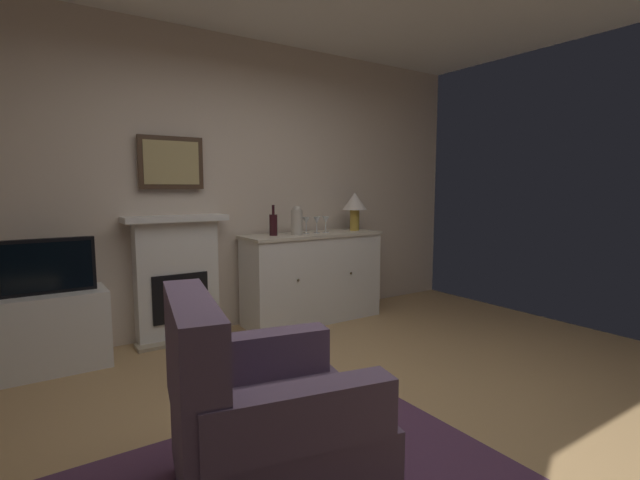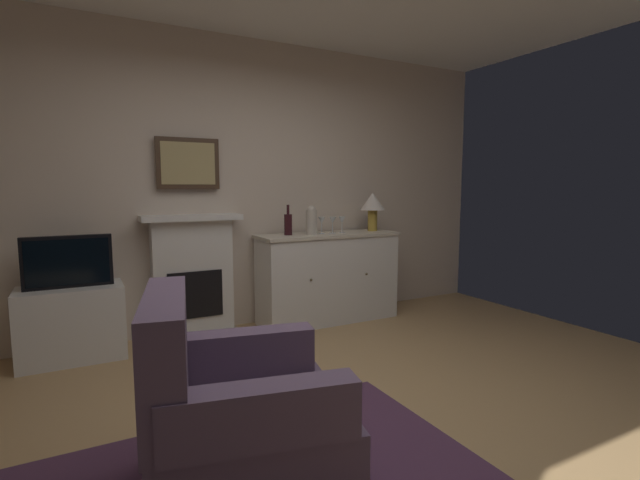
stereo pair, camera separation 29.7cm
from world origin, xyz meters
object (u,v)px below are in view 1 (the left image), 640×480
object	(u,v)px
framed_picture	(171,163)
table_lamp	(355,204)
wine_bottle	(273,224)
wine_glass_center	(317,221)
sideboard_cabinet	(312,277)
fireplace_unit	(177,278)
armchair	(260,418)
wine_glass_right	(326,221)
vase_decorative	(297,220)
tv_cabinet	(52,331)
wine_glass_left	(306,221)
tv_set	(48,266)

from	to	relation	value
framed_picture	table_lamp	xyz separation A→B (m)	(1.83, -0.22, -0.39)
wine_bottle	wine_glass_center	bearing A→B (deg)	-6.25
sideboard_cabinet	wine_glass_center	distance (m)	0.57
wine_bottle	wine_glass_center	distance (m)	0.46
fireplace_unit	armchair	size ratio (longest dim) A/B	1.16
fireplace_unit	wine_glass_right	xyz separation A→B (m)	(1.45, -0.19, 0.46)
vase_decorative	tv_cabinet	bearing A→B (deg)	178.20
wine_glass_left	wine_glass_center	distance (m)	0.11
fireplace_unit	vase_decorative	bearing A→B (deg)	-11.78
vase_decorative	armchair	bearing A→B (deg)	-124.47
fireplace_unit	wine_bottle	size ratio (longest dim) A/B	3.79
sideboard_cabinet	armchair	xyz separation A→B (m)	(-1.65, -2.15, -0.06)
wine_glass_left	wine_glass_right	world-z (taller)	same
fireplace_unit	framed_picture	bearing A→B (deg)	90.00
wine_glass_right	framed_picture	bearing A→B (deg)	170.60
table_lamp	wine_glass_right	world-z (taller)	table_lamp
wine_glass_right	tv_cabinet	world-z (taller)	wine_glass_right
framed_picture	tv_cabinet	size ratio (longest dim) A/B	0.73
wine_glass_left	wine_glass_center	size ratio (longest dim) A/B	1.00
wine_bottle	wine_glass_right	xyz separation A→B (m)	(0.57, -0.05, 0.01)
armchair	framed_picture	bearing A→B (deg)	81.62
wine_glass_right	vase_decorative	distance (m)	0.36
wine_glass_left	vase_decorative	world-z (taller)	vase_decorative
framed_picture	wine_glass_center	bearing A→B (deg)	-10.25
framed_picture	tv_set	bearing A→B (deg)	-166.69
table_lamp	vase_decorative	distance (m)	0.76
framed_picture	wine_bottle	world-z (taller)	framed_picture
wine_glass_right	armchair	distance (m)	2.86
table_lamp	tv_cabinet	world-z (taller)	table_lamp
wine_glass_left	wine_glass_center	world-z (taller)	same
armchair	wine_glass_right	bearing A→B (deg)	49.80
wine_glass_left	tv_set	world-z (taller)	wine_glass_left
tv_set	vase_decorative	bearing A→B (deg)	-1.16
table_lamp	vase_decorative	xyz separation A→B (m)	(-0.74, -0.05, -0.14)
fireplace_unit	tv_set	size ratio (longest dim) A/B	1.77
tv_cabinet	armchair	xyz separation A→B (m)	(0.63, -2.16, 0.09)
framed_picture	sideboard_cabinet	world-z (taller)	framed_picture
wine_glass_center	tv_set	world-z (taller)	wine_glass_center
fireplace_unit	framed_picture	world-z (taller)	framed_picture
table_lamp	wine_bottle	world-z (taller)	table_lamp
tv_set	wine_glass_right	bearing A→B (deg)	-0.22
fireplace_unit	wine_glass_right	distance (m)	1.53
wine_glass_left	vase_decorative	xyz separation A→B (m)	(-0.14, -0.05, 0.02)
armchair	fireplace_unit	bearing A→B (deg)	81.45
sideboard_cabinet	vase_decorative	world-z (taller)	vase_decorative
table_lamp	sideboard_cabinet	bearing A→B (deg)	-180.00
framed_picture	sideboard_cabinet	distance (m)	1.72
wine_glass_left	wine_glass_center	xyz separation A→B (m)	(0.11, -0.02, 0.00)
fireplace_unit	tv_cabinet	bearing A→B (deg)	-170.55
vase_decorative	table_lamp	bearing A→B (deg)	3.86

